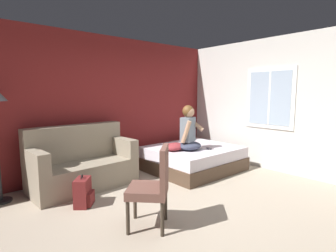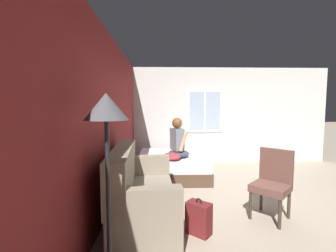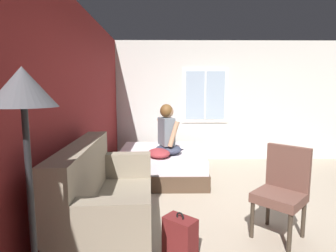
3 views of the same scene
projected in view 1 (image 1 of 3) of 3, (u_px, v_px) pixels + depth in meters
The scene contains 10 objects.
ground_plane at pixel (189, 214), 3.46m from camera, with size 40.00×40.00×0.00m, color tan.
wall_back_accent at pixel (99, 105), 5.17m from camera, with size 10.47×0.16×2.70m, color maroon.
wall_side_with_window at pixel (291, 105), 5.12m from camera, with size 0.19×6.24×2.70m.
bed at pixel (193, 158), 5.46m from camera, with size 1.77×1.57×0.48m.
couch at pixel (82, 164), 4.46m from camera, with size 1.75×0.92×1.04m.
side_chair at pixel (153, 184), 3.07m from camera, with size 0.65×0.65×0.98m.
person_seated at pixel (189, 132), 5.13m from camera, with size 0.65×0.60×0.88m.
backpack at pixel (83, 193), 3.70m from camera, with size 0.35×0.35×0.46m.
throw_pillow at pixel (175, 147), 5.12m from camera, with size 0.48×0.36×0.14m, color #993338.
cell_phone at pixel (209, 149), 5.23m from camera, with size 0.07×0.14×0.01m, color black.
Camera 1 is at (-2.35, -2.31, 1.60)m, focal length 28.00 mm.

